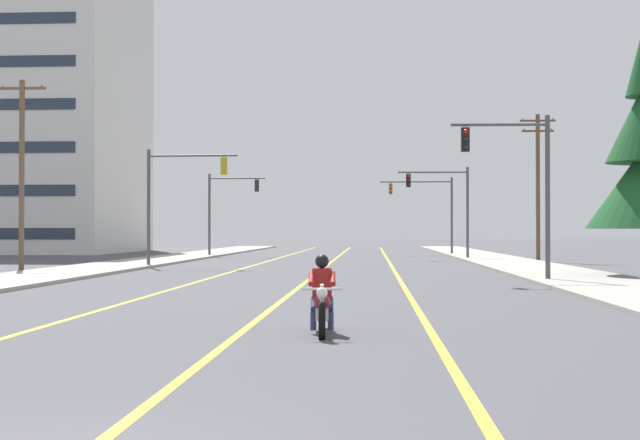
{
  "coord_description": "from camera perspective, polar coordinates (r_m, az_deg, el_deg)",
  "views": [
    {
      "loc": [
        2.72,
        -6.56,
        1.89
      ],
      "look_at": [
        0.73,
        27.14,
        2.34
      ],
      "focal_mm": 48.31,
      "sensor_mm": 36.0,
      "label": 1
    }
  ],
  "objects": [
    {
      "name": "utility_pole_right_far",
      "position": [
        55.89,
        14.24,
        2.45
      ],
      "size": [
        2.22,
        0.26,
        9.27
      ],
      "color": "brown",
      "rests_on": "ground"
    },
    {
      "name": "motorcycle_with_rider",
      "position": [
        15.96,
        0.13,
        -5.45
      ],
      "size": [
        0.7,
        2.19,
        1.46
      ],
      "color": "black",
      "rests_on": "ground"
    },
    {
      "name": "traffic_signal_near_left",
      "position": [
        45.73,
        -9.64,
        2.02
      ],
      "size": [
        4.83,
        0.41,
        6.2
      ],
      "color": "#47474C",
      "rests_on": "ground"
    },
    {
      "name": "lane_stripe_center",
      "position": [
        51.65,
        0.69,
        -2.85
      ],
      "size": [
        0.16,
        100.0,
        0.01
      ],
      "primitive_type": "cube",
      "color": "yellow",
      "rests_on": "ground"
    },
    {
      "name": "traffic_signal_mid_left",
      "position": [
        64.67,
        -6.29,
        1.17
      ],
      "size": [
        4.32,
        0.38,
        6.2
      ],
      "color": "#47474C",
      "rests_on": "ground"
    },
    {
      "name": "lane_stripe_left",
      "position": [
        52.0,
        -3.78,
        -2.83
      ],
      "size": [
        0.16,
        100.0,
        0.01
      ],
      "primitive_type": "cube",
      "color": "yellow",
      "rests_on": "ground"
    },
    {
      "name": "lane_stripe_right",
      "position": [
        51.61,
        4.63,
        -2.85
      ],
      "size": [
        0.16,
        100.0,
        0.01
      ],
      "primitive_type": "cube",
      "color": "yellow",
      "rests_on": "ground"
    },
    {
      "name": "traffic_signal_mid_right",
      "position": [
        58.16,
        8.44,
        1.42
      ],
      "size": [
        4.75,
        0.52,
        6.2
      ],
      "color": "#47474C",
      "rests_on": "ground"
    },
    {
      "name": "utility_pole_left_near",
      "position": [
        44.44,
        -19.15,
        3.12
      ],
      "size": [
        2.34,
        0.26,
        9.28
      ],
      "color": "brown",
      "rests_on": "ground"
    },
    {
      "name": "traffic_signal_near_right",
      "position": [
        32.75,
        13.14,
        2.99
      ],
      "size": [
        3.66,
        0.44,
        6.2
      ],
      "color": "#47474C",
      "rests_on": "ground"
    },
    {
      "name": "traffic_signal_far_right",
      "position": [
        69.17,
        7.32,
        1.12
      ],
      "size": [
        5.8,
        0.37,
        6.2
      ],
      "color": "#47474C",
      "rests_on": "ground"
    },
    {
      "name": "sidewalk_kerb_left",
      "position": [
        48.5,
        -12.74,
        -2.89
      ],
      "size": [
        4.4,
        110.0,
        0.14
      ],
      "primitive_type": "cube",
      "color": "#9E998E",
      "rests_on": "ground"
    },
    {
      "name": "apartment_building_far_left_block",
      "position": [
        82.76,
        -19.1,
        7.62
      ],
      "size": [
        19.46,
        18.55,
        27.76
      ],
      "color": "silver",
      "rests_on": "ground"
    },
    {
      "name": "sidewalk_kerb_right",
      "position": [
        47.28,
        13.15,
        -2.94
      ],
      "size": [
        4.4,
        110.0,
        0.14
      ],
      "primitive_type": "cube",
      "color": "#9E998E",
      "rests_on": "ground"
    }
  ]
}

